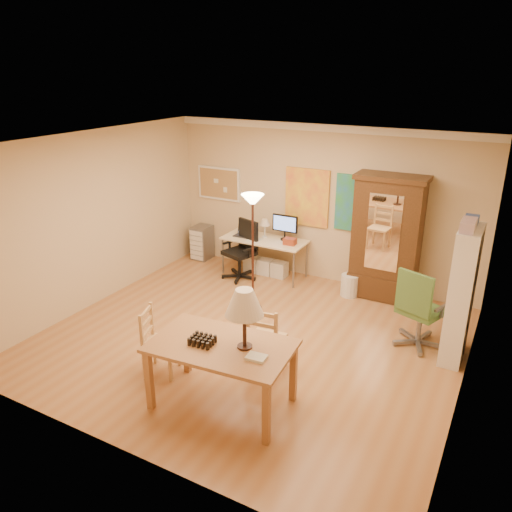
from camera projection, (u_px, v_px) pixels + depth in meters
The scene contains 16 objects.
floor at pixel (250, 339), 6.99m from camera, with size 5.50×5.50×0.00m, color #A4693A.
crown_molding at pixel (324, 128), 8.07m from camera, with size 5.50×0.08×0.12m, color white.
corkboard at pixel (219, 183), 9.40m from camera, with size 0.90×0.04×0.62m, color #9B6C49.
art_panel_left at pixel (307, 197), 8.61m from camera, with size 0.80×0.04×1.00m, color yellow.
art_panel_right at pixel (357, 204), 8.21m from camera, with size 0.75×0.04×0.95m, color teal.
dining_table at pixel (229, 334), 5.30m from camera, with size 1.61×1.04×1.44m.
ladder_chair_back at pixel (266, 340), 6.13m from camera, with size 0.46×0.44×0.90m.
ladder_chair_left at pixel (159, 343), 6.10m from camera, with size 0.49×0.50×0.86m.
torchiere_lamp at pixel (253, 219), 7.32m from camera, with size 0.34×0.34×1.84m.
computer_desk at pixel (267, 253), 8.99m from camera, with size 1.51×0.66×1.14m.
office_chair_black at pixel (241, 263), 8.91m from camera, with size 0.64×0.64×1.04m.
office_chair_green at pixel (418, 326), 6.72m from camera, with size 0.69×0.69×1.13m.
drawer_cart at pixel (202, 242), 9.79m from camera, with size 0.33×0.40×0.66m.
armoire at pixel (386, 246), 7.96m from camera, with size 1.10×0.52×2.03m.
bookshelf at pixel (461, 296), 6.26m from camera, with size 0.27×0.71×1.77m.
wastebin at pixel (350, 285), 8.24m from camera, with size 0.29×0.29×0.37m, color silver.
Camera 1 is at (2.99, -5.33, 3.58)m, focal length 35.00 mm.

